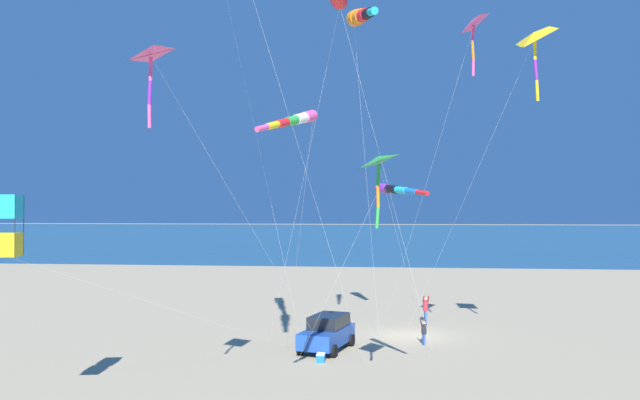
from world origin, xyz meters
The scene contains 14 objects.
ground_plane centered at (0.00, 0.00, 0.00)m, with size 600.00×600.00×0.00m, color tan.
ocean_water_strip centered at (-165.00, 0.00, 0.00)m, with size 240.00×600.00×0.01m, color #285B7A.
parked_car centered at (4.39, -4.49, 0.95)m, with size 4.63×2.90×1.85m.
cooler_box centered at (7.10, -4.55, 0.21)m, with size 0.62×0.42×0.42m.
person_adult_flyer centered at (-4.71, 1.28, 0.99)m, with size 0.58×0.46×1.82m.
person_child_green_jacket centered at (2.60, 0.77, 0.80)m, with size 0.50×0.42×1.46m.
kite_delta_blue_topmost centered at (7.84, 2.83, 16.43)m, with size 11.13×5.12×16.98m.
kite_windsock_yellow_midlevel centered at (17.39, -4.32, 10.58)m, with size 15.26×3.11×11.11m.
kite_delta_black_fish_shape centered at (18.40, -8.99, 12.69)m, with size 14.90×5.17×13.09m.
kite_windsock_purple_drifting centered at (12.67, -0.92, 8.39)m, with size 7.14×6.05×8.71m.
kite_windsock_small_distant centered at (4.31, -2.66, 18.11)m, with size 6.04×1.90×18.80m.
kite_box_striped_overhead centered at (17.49, -14.56, 7.01)m, with size 13.53×8.93×8.11m.
kite_delta_red_high_left centered at (14.84, -1.56, 9.35)m, with size 10.26×3.09×9.76m.
kite_delta_rainbow_low_near centered at (7.04, 5.83, 15.91)m, with size 11.04×6.85×16.59m.
Camera 1 is at (38.33, -1.15, 7.57)m, focal length 35.32 mm.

